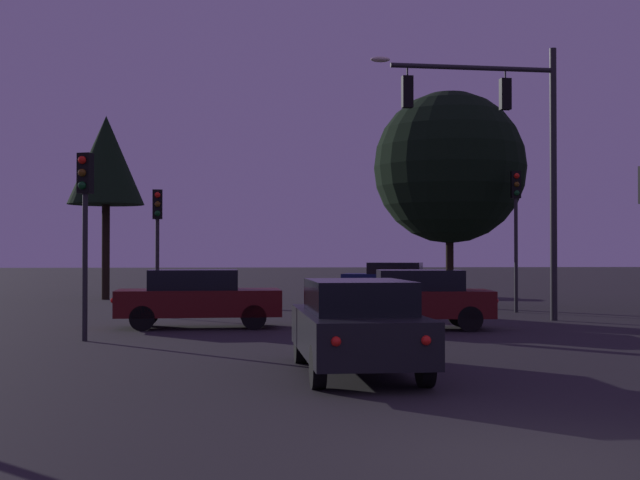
{
  "coord_description": "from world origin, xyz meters",
  "views": [
    {
      "loc": [
        -2.76,
        -7.66,
        1.95
      ],
      "look_at": [
        -0.78,
        17.36,
        2.34
      ],
      "focal_mm": 47.71,
      "sensor_mm": 36.0,
      "label": 1
    }
  ],
  "objects_px": {
    "traffic_light_median": "(157,226)",
    "car_crossing_left": "(197,297)",
    "traffic_light_corner_right": "(516,213)",
    "car_far_lane": "(393,278)",
    "traffic_light_far_side": "(85,207)",
    "tree_behind_sign": "(449,168)",
    "tree_center_horizon": "(106,161)",
    "traffic_signal_mast_arm": "(507,136)",
    "car_nearside_lane": "(357,325)",
    "car_crossing_right": "(415,298)"
  },
  "relations": [
    {
      "from": "traffic_light_corner_right",
      "to": "car_far_lane",
      "type": "height_order",
      "value": "traffic_light_corner_right"
    },
    {
      "from": "car_far_lane",
      "to": "tree_center_horizon",
      "type": "relative_size",
      "value": 0.62
    },
    {
      "from": "traffic_light_median",
      "to": "car_crossing_right",
      "type": "xyz_separation_m",
      "value": [
        7.08,
        -4.6,
        -1.98
      ]
    },
    {
      "from": "traffic_light_median",
      "to": "car_far_lane",
      "type": "bearing_deg",
      "value": 53.47
    },
    {
      "from": "car_nearside_lane",
      "to": "car_far_lane",
      "type": "relative_size",
      "value": 0.95
    },
    {
      "from": "traffic_light_corner_right",
      "to": "traffic_light_median",
      "type": "relative_size",
      "value": 1.2
    },
    {
      "from": "traffic_light_corner_right",
      "to": "car_nearside_lane",
      "type": "xyz_separation_m",
      "value": [
        -6.97,
        -13.75,
        -2.49
      ]
    },
    {
      "from": "traffic_light_corner_right",
      "to": "traffic_light_far_side",
      "type": "height_order",
      "value": "traffic_light_corner_right"
    },
    {
      "from": "traffic_signal_mast_arm",
      "to": "traffic_light_far_side",
      "type": "distance_m",
      "value": 12.23
    },
    {
      "from": "car_nearside_lane",
      "to": "car_crossing_right",
      "type": "relative_size",
      "value": 1.1
    },
    {
      "from": "car_crossing_right",
      "to": "tree_behind_sign",
      "type": "relative_size",
      "value": 0.53
    },
    {
      "from": "car_crossing_left",
      "to": "car_crossing_right",
      "type": "xyz_separation_m",
      "value": [
        5.62,
        -0.81,
        -0.0
      ]
    },
    {
      "from": "traffic_signal_mast_arm",
      "to": "car_nearside_lane",
      "type": "xyz_separation_m",
      "value": [
        -5.63,
        -10.3,
        -4.54
      ]
    },
    {
      "from": "traffic_light_median",
      "to": "car_crossing_left",
      "type": "xyz_separation_m",
      "value": [
        1.46,
        -3.79,
        -1.98
      ]
    },
    {
      "from": "tree_center_horizon",
      "to": "car_crossing_right",
      "type": "bearing_deg",
      "value": -54.87
    },
    {
      "from": "traffic_signal_mast_arm",
      "to": "traffic_light_median",
      "type": "xyz_separation_m",
      "value": [
        -10.22,
        2.29,
        -2.56
      ]
    },
    {
      "from": "traffic_light_corner_right",
      "to": "car_nearside_lane",
      "type": "bearing_deg",
      "value": -116.89
    },
    {
      "from": "traffic_light_median",
      "to": "traffic_signal_mast_arm",
      "type": "bearing_deg",
      "value": -12.64
    },
    {
      "from": "car_crossing_left",
      "to": "tree_behind_sign",
      "type": "xyz_separation_m",
      "value": [
        8.55,
        7.84,
        4.26
      ]
    },
    {
      "from": "traffic_light_corner_right",
      "to": "tree_center_horizon",
      "type": "xyz_separation_m",
      "value": [
        -14.83,
        8.96,
        2.55
      ]
    },
    {
      "from": "traffic_light_far_side",
      "to": "tree_behind_sign",
      "type": "relative_size",
      "value": 0.53
    },
    {
      "from": "car_nearside_lane",
      "to": "car_crossing_right",
      "type": "distance_m",
      "value": 8.37
    },
    {
      "from": "traffic_light_corner_right",
      "to": "tree_center_horizon",
      "type": "distance_m",
      "value": 17.51
    },
    {
      "from": "traffic_light_median",
      "to": "car_nearside_lane",
      "type": "relative_size",
      "value": 0.86
    },
    {
      "from": "traffic_light_far_side",
      "to": "tree_center_horizon",
      "type": "distance_m",
      "value": 17.54
    },
    {
      "from": "tree_behind_sign",
      "to": "traffic_light_median",
      "type": "bearing_deg",
      "value": -157.95
    },
    {
      "from": "tree_behind_sign",
      "to": "traffic_signal_mast_arm",
      "type": "bearing_deg",
      "value": -88.15
    },
    {
      "from": "traffic_light_median",
      "to": "tree_center_horizon",
      "type": "distance_m",
      "value": 11.06
    },
    {
      "from": "traffic_light_corner_right",
      "to": "traffic_light_median",
      "type": "height_order",
      "value": "traffic_light_corner_right"
    },
    {
      "from": "traffic_light_far_side",
      "to": "car_far_lane",
      "type": "xyz_separation_m",
      "value": [
        10.16,
        19.63,
        -2.17
      ]
    },
    {
      "from": "tree_behind_sign",
      "to": "tree_center_horizon",
      "type": "xyz_separation_m",
      "value": [
        -13.28,
        6.06,
        0.78
      ]
    },
    {
      "from": "traffic_signal_mast_arm",
      "to": "car_far_lane",
      "type": "distance_m",
      "value": 15.61
    },
    {
      "from": "car_far_lane",
      "to": "tree_behind_sign",
      "type": "xyz_separation_m",
      "value": [
        0.67,
        -8.56,
        4.26
      ]
    },
    {
      "from": "traffic_light_corner_right",
      "to": "traffic_light_far_side",
      "type": "xyz_separation_m",
      "value": [
        -12.38,
        -8.17,
        -0.32
      ]
    },
    {
      "from": "traffic_signal_mast_arm",
      "to": "car_nearside_lane",
      "type": "height_order",
      "value": "traffic_signal_mast_arm"
    },
    {
      "from": "car_crossing_left",
      "to": "traffic_light_far_side",
      "type": "bearing_deg",
      "value": -125.26
    },
    {
      "from": "car_far_lane",
      "to": "car_crossing_right",
      "type": "bearing_deg",
      "value": -97.49
    },
    {
      "from": "traffic_light_corner_right",
      "to": "car_far_lane",
      "type": "distance_m",
      "value": 11.93
    },
    {
      "from": "traffic_light_median",
      "to": "car_crossing_left",
      "type": "height_order",
      "value": "traffic_light_median"
    },
    {
      "from": "car_crossing_right",
      "to": "car_crossing_left",
      "type": "bearing_deg",
      "value": 171.78
    },
    {
      "from": "car_nearside_lane",
      "to": "tree_center_horizon",
      "type": "distance_m",
      "value": 24.55
    },
    {
      "from": "car_crossing_right",
      "to": "tree_center_horizon",
      "type": "xyz_separation_m",
      "value": [
        -10.35,
        14.71,
        5.04
      ]
    },
    {
      "from": "traffic_light_corner_right",
      "to": "car_far_lane",
      "type": "bearing_deg",
      "value": 100.93
    },
    {
      "from": "tree_center_horizon",
      "to": "tree_behind_sign",
      "type": "bearing_deg",
      "value": -24.52
    },
    {
      "from": "car_nearside_lane",
      "to": "car_crossing_right",
      "type": "bearing_deg",
      "value": 72.65
    },
    {
      "from": "car_far_lane",
      "to": "tree_center_horizon",
      "type": "bearing_deg",
      "value": -168.78
    },
    {
      "from": "tree_center_horizon",
      "to": "traffic_light_median",
      "type": "bearing_deg",
      "value": -72.09
    },
    {
      "from": "car_nearside_lane",
      "to": "traffic_light_far_side",
      "type": "bearing_deg",
      "value": 134.09
    },
    {
      "from": "traffic_light_corner_right",
      "to": "car_crossing_right",
      "type": "height_order",
      "value": "traffic_light_corner_right"
    },
    {
      "from": "traffic_light_median",
      "to": "car_crossing_left",
      "type": "relative_size",
      "value": 0.89
    }
  ]
}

